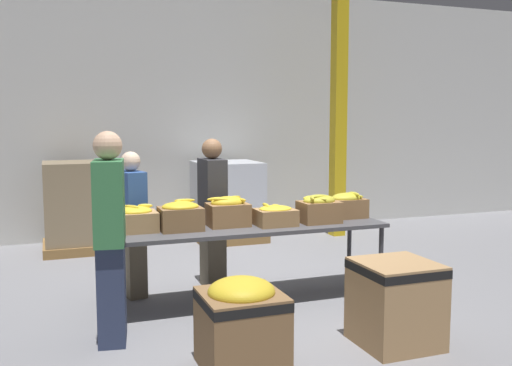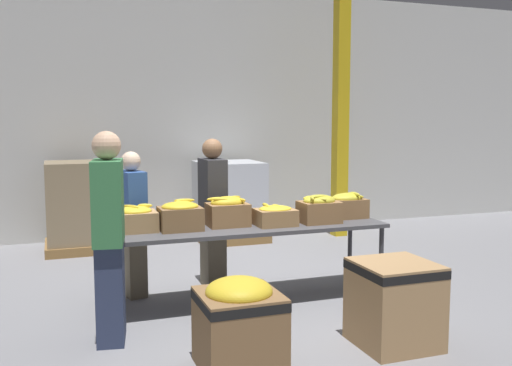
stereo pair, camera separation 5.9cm
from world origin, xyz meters
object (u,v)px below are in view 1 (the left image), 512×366
sorting_table (251,231)px  volunteer_1 (110,239)px  volunteer_0 (212,214)px  volunteer_2 (132,225)px  banana_box_1 (181,215)px  donation_bin_1 (396,300)px  banana_box_0 (135,219)px  support_pillar (339,112)px  donation_bin_0 (242,321)px  pallet_stack_0 (75,207)px  banana_box_4 (319,208)px  banana_box_3 (275,215)px  pallet_stack_1 (227,201)px  banana_box_2 (228,211)px  banana_box_5 (347,205)px

sorting_table → volunteer_1: size_ratio=1.58×
volunteer_0 → volunteer_2: volunteer_0 is taller
banana_box_1 → donation_bin_1: banana_box_1 is taller
banana_box_0 → volunteer_0: bearing=28.8°
support_pillar → donation_bin_0: bearing=-126.0°
donation_bin_0 → donation_bin_1: size_ratio=1.00×
banana_box_0 → pallet_stack_0: pallet_stack_0 is taller
banana_box_0 → banana_box_4: (1.89, -0.18, 0.03)m
volunteer_1 → volunteer_2: volunteer_1 is taller
banana_box_3 → volunteer_2: volunteer_2 is taller
banana_box_1 → support_pillar: (3.18, 2.69, 1.06)m
banana_box_4 → support_pillar: size_ratio=0.10×
volunteer_0 → support_pillar: support_pillar is taller
volunteer_1 → volunteer_2: bearing=-6.8°
volunteer_2 → support_pillar: support_pillar is taller
banana_box_3 → pallet_stack_1: 3.13m
banana_box_1 → pallet_stack_0: pallet_stack_0 is taller
banana_box_0 → volunteer_2: size_ratio=0.27×
banana_box_2 → banana_box_3: (0.47, -0.14, -0.05)m
volunteer_0 → banana_box_5: bearing=69.8°
donation_bin_0 → support_pillar: bearing=54.0°
banana_box_1 → pallet_stack_0: size_ratio=0.32×
banana_box_4 → support_pillar: 3.44m
banana_box_1 → volunteer_1: size_ratio=0.23×
banana_box_5 → support_pillar: size_ratio=0.10×
banana_box_3 → donation_bin_0: (-0.85, -1.43, -0.53)m
donation_bin_0 → donation_bin_1: donation_bin_1 is taller
support_pillar → banana_box_1: bearing=-139.7°
banana_box_0 → donation_bin_1: banana_box_0 is taller
sorting_table → support_pillar: size_ratio=0.70×
banana_box_2 → banana_box_5: (1.39, 0.02, -0.01)m
donation_bin_0 → banana_box_0: bearing=108.7°
sorting_table → banana_box_0: size_ratio=6.82×
volunteer_2 → pallet_stack_0: 2.44m
banana_box_0 → banana_box_2: size_ratio=0.97×
banana_box_3 → volunteer_0: bearing=125.3°
banana_box_4 → banana_box_5: banana_box_4 is taller
volunteer_2 → banana_box_2: bearing=47.4°
sorting_table → volunteer_2: (-1.12, 0.60, 0.03)m
sorting_table → pallet_stack_0: 3.39m
donation_bin_0 → pallet_stack_1: bearing=74.0°
banana_box_5 → pallet_stack_0: bearing=133.4°
banana_box_3 → donation_bin_0: 1.75m
banana_box_1 → pallet_stack_1: (1.41, 2.99, -0.34)m
sorting_table → volunteer_2: volunteer_2 is taller
banana_box_2 → volunteer_0: bearing=91.3°
donation_bin_0 → pallet_stack_0: size_ratio=0.55×
banana_box_1 → support_pillar: 4.30m
banana_box_0 → banana_box_1: 0.43m
banana_box_4 → volunteer_0: 1.19m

